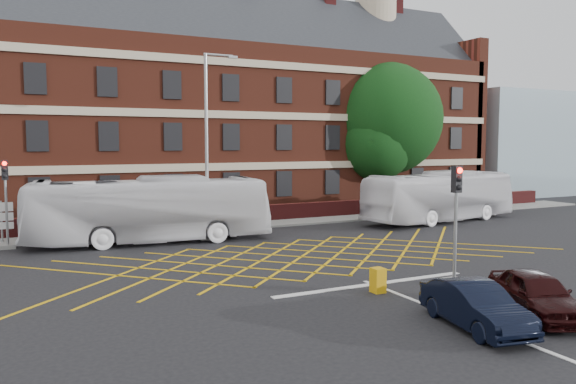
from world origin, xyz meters
name	(u,v)px	position (x,y,z in m)	size (l,w,h in m)	color
ground	(324,266)	(0.00, 0.00, 0.00)	(120.00, 120.00, 0.00)	black
victorian_building	(180,107)	(0.25, 22.00, 7.84)	(51.00, 12.17, 20.40)	#602618
boundary_wall	(218,216)	(0.00, 13.00, 0.55)	(56.00, 0.50, 1.10)	#531616
far_pavement	(224,226)	(0.00, 12.00, 0.06)	(60.00, 3.00, 0.12)	slate
glass_block	(510,144)	(34.00, 21.00, 5.00)	(14.00, 10.00, 10.00)	#99B2BF
box_junction_hatching	(301,257)	(0.00, 2.00, 0.01)	(11.50, 0.12, 0.02)	#CC990C
stop_line	(373,284)	(0.00, -3.50, 0.01)	(8.00, 0.30, 0.02)	silver
centre_line	(520,341)	(0.00, -10.00, 0.01)	(0.15, 14.00, 0.02)	silver
bus_left	(150,210)	(-5.22, 8.67, 1.70)	(2.86, 12.20, 3.40)	silver
bus_right	(440,197)	(13.42, 8.05, 1.63)	(2.74, 11.69, 3.26)	white
car_navy	(475,306)	(-0.28, -8.72, 0.63)	(1.34, 3.84, 1.27)	black
car_maroon	(537,294)	(2.14, -8.72, 0.67)	(1.58, 3.93, 1.34)	black
deciduous_tree	(385,127)	(15.50, 16.91, 6.40)	(8.94, 8.94, 11.49)	black
traffic_light_near	(455,236)	(2.61, -4.83, 1.76)	(0.70, 0.70, 4.27)	slate
traffic_light_far	(7,212)	(-11.75, 10.13, 1.76)	(0.70, 0.70, 4.27)	slate
street_lamp	(208,175)	(-2.17, 8.44, 3.42)	(2.25, 1.00, 9.74)	slate
direction_signs	(1,217)	(-12.00, 11.44, 1.38)	(1.10, 0.16, 2.20)	gray
utility_cabinet	(378,280)	(-0.47, -4.47, 0.42)	(0.41, 0.44, 0.84)	#CD940C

